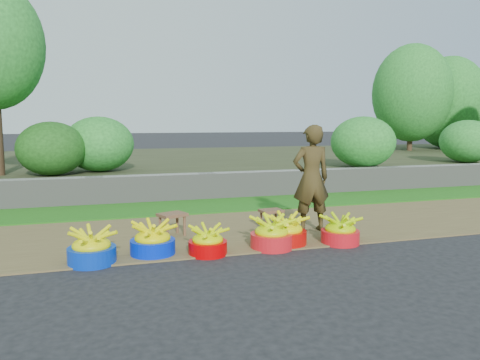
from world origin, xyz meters
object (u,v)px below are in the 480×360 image
object	(u,v)px
basin_a	(92,248)
basin_f	(340,231)
stool_right	(271,213)
basin_e	(286,232)
basin_c	(208,242)
vendor_woman	(311,178)
stool_left	(172,218)
basin_b	(153,241)
basin_d	(272,234)

from	to	relation	value
basin_a	basin_f	world-z (taller)	basin_a
stool_right	basin_e	bearing A→B (deg)	-98.27
basin_c	vendor_woman	bearing A→B (deg)	22.62
stool_left	vendor_woman	world-z (taller)	vendor_woman
basin_e	stool_left	bearing A→B (deg)	147.72
basin_e	stool_right	distance (m)	0.88
basin_b	basin_c	size ratio (longest dim) A/B	1.15
basin_c	basin_e	size ratio (longest dim) A/B	0.87
stool_left	vendor_woman	size ratio (longest dim) A/B	0.29
basin_e	basin_f	xyz separation A→B (m)	(0.72, -0.15, -0.01)
vendor_woman	stool_right	bearing A→B (deg)	-26.36
basin_b	basin_f	world-z (taller)	basin_b
basin_b	basin_a	bearing A→B (deg)	-168.99
basin_a	basin_b	xyz separation A→B (m)	(0.70, 0.14, -0.00)
stool_left	stool_right	xyz separation A→B (m)	(1.48, 0.02, -0.03)
basin_a	stool_right	world-z (taller)	basin_a
basin_b	basin_c	world-z (taller)	basin_b
basin_b	basin_e	distance (m)	1.73
stool_left	stool_right	distance (m)	1.48
basin_c	basin_d	distance (m)	0.85
basin_b	basin_e	size ratio (longest dim) A/B	1.00
stool_right	basin_d	bearing A→B (deg)	-110.57
vendor_woman	basin_e	bearing A→B (deg)	45.95
basin_a	stool_left	bearing A→B (deg)	41.62
vendor_woman	basin_f	bearing A→B (deg)	99.71
basin_e	stool_left	size ratio (longest dim) A/B	1.22
basin_a	basin_d	distance (m)	2.19
basin_b	vendor_woman	world-z (taller)	vendor_woman
basin_d	stool_left	size ratio (longest dim) A/B	1.23
basin_b	vendor_woman	bearing A→B (deg)	13.01
basin_b	stool_right	distance (m)	2.03
basin_b	vendor_woman	xyz separation A→B (m)	(2.36, 0.54, 0.61)
basin_b	stool_right	size ratio (longest dim) A/B	1.53
basin_b	basin_c	bearing A→B (deg)	-14.75
basin_e	vendor_woman	xyz separation A→B (m)	(0.63, 0.58, 0.61)
basin_f	vendor_woman	bearing A→B (deg)	96.51
basin_d	stool_right	size ratio (longest dim) A/B	1.54
basin_a	vendor_woman	bearing A→B (deg)	12.55
basin_e	stool_left	world-z (taller)	basin_e
stool_left	vendor_woman	bearing A→B (deg)	-7.77
basin_d	basin_f	distance (m)	0.95
basin_c	vendor_woman	distance (m)	1.96
vendor_woman	stool_left	bearing A→B (deg)	-4.57
basin_b	basin_e	world-z (taller)	same
basin_d	stool_right	distance (m)	1.03
basin_e	basin_f	distance (m)	0.73
stool_right	basin_a	bearing A→B (deg)	-159.24
basin_e	stool_right	size ratio (longest dim) A/B	1.53
basin_e	stool_right	world-z (taller)	basin_e
basin_a	stool_left	distance (m)	1.44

